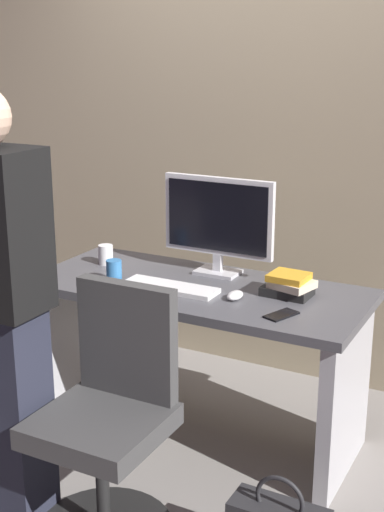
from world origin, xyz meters
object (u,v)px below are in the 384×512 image
at_px(monitor, 218,220).
at_px(cell_phone, 281,315).
at_px(office_chair, 109,427).
at_px(cup_near_keyboard, 114,271).
at_px(keyboard, 170,287).
at_px(cup_by_monitor, 106,255).
at_px(mouse, 235,295).
at_px(book_stack, 289,285).
at_px(desk, 197,332).

xyz_separation_m(monitor, cell_phone, (0.46, -0.37, -0.25)).
height_order(office_chair, cup_near_keyboard, office_chair).
distance_m(keyboard, cup_by_monitor, 0.50).
relative_size(mouse, cup_by_monitor, 1.05).
xyz_separation_m(office_chair, cup_by_monitor, (-0.58, 0.84, 0.36)).
bearing_deg(monitor, cup_by_monitor, -168.22).
xyz_separation_m(cup_near_keyboard, book_stack, (0.77, 0.18, -0.00)).
distance_m(monitor, keyboard, 0.40).
distance_m(mouse, book_stack, 0.24).
distance_m(mouse, cup_near_keyboard, 0.58).
bearing_deg(keyboard, office_chair, -80.39).
bearing_deg(desk, mouse, -20.70).
bearing_deg(cup_by_monitor, monitor, 11.78).
relative_size(office_chair, cup_by_monitor, 9.84).
bearing_deg(mouse, cell_phone, -20.33).
bearing_deg(mouse, book_stack, 38.07).
bearing_deg(desk, office_chair, -87.56).
bearing_deg(monitor, keyboard, -106.06).
distance_m(monitor, cup_by_monitor, 0.60).
height_order(office_chair, book_stack, office_chair).
bearing_deg(cup_by_monitor, book_stack, -1.26).
relative_size(desk, keyboard, 3.51).
relative_size(desk, mouse, 15.10).
relative_size(keyboard, cup_near_keyboard, 4.30).
xyz_separation_m(desk, book_stack, (0.41, 0.06, 0.27)).
distance_m(desk, mouse, 0.34).
bearing_deg(office_chair, mouse, 74.25).
xyz_separation_m(cup_near_keyboard, cup_by_monitor, (-0.19, 0.21, -0.00)).
relative_size(mouse, book_stack, 0.45).
relative_size(office_chair, keyboard, 2.19).
distance_m(monitor, book_stack, 0.47).
height_order(cup_near_keyboard, book_stack, same).
bearing_deg(book_stack, monitor, 161.34).
distance_m(monitor, mouse, 0.43).
bearing_deg(cell_phone, office_chair, -105.78).
distance_m(office_chair, cup_near_keyboard, 0.83).
bearing_deg(office_chair, cell_phone, 53.55).
relative_size(desk, office_chair, 1.61).
xyz_separation_m(monitor, cup_near_keyboard, (-0.36, -0.32, -0.21)).
distance_m(cup_near_keyboard, book_stack, 0.79).
xyz_separation_m(desk, monitor, (0.01, 0.20, 0.48)).
height_order(desk, keyboard, keyboard).
distance_m(desk, book_stack, 0.49).
bearing_deg(book_stack, cup_by_monitor, 178.74).
relative_size(keyboard, cell_phone, 2.99).
relative_size(desk, monitor, 2.79).
relative_size(monitor, cup_by_monitor, 5.65).
bearing_deg(office_chair, book_stack, 65.38).
bearing_deg(desk, monitor, 88.40).
height_order(keyboard, cup_by_monitor, cup_by_monitor).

